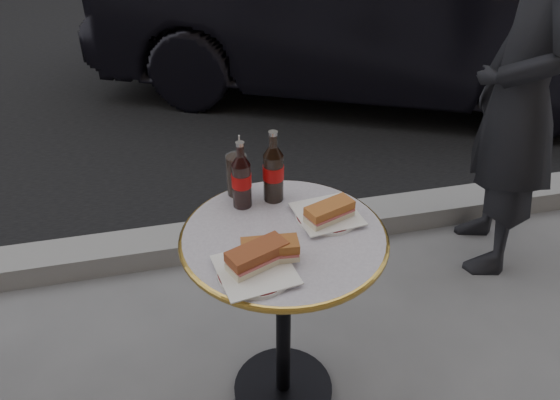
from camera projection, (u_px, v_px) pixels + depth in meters
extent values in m
plane|color=slate|center=(283.00, 391.00, 2.02)|extent=(80.00, 80.00, 0.00)
cube|color=black|center=(179.00, 20.00, 6.06)|extent=(40.00, 8.00, 0.00)
cube|color=gray|center=(241.00, 236.00, 2.72)|extent=(40.00, 0.20, 0.12)
cylinder|color=silver|center=(255.00, 272.00, 1.46)|extent=(0.21, 0.21, 0.01)
cylinder|color=white|center=(327.00, 216.00, 1.68)|extent=(0.21, 0.21, 0.01)
cube|color=brown|center=(257.00, 257.00, 1.46)|extent=(0.18, 0.14, 0.06)
cube|color=#A15929|center=(270.00, 251.00, 1.49)|extent=(0.16, 0.09, 0.05)
cube|color=#B2632D|center=(329.00, 213.00, 1.64)|extent=(0.16, 0.12, 0.05)
cylinder|color=black|center=(237.00, 175.00, 1.76)|extent=(0.09, 0.09, 0.14)
imported|color=black|center=(370.00, 7.00, 4.02)|extent=(2.95, 4.22, 1.32)
imported|color=black|center=(520.00, 98.00, 2.25)|extent=(0.54, 0.68, 1.63)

